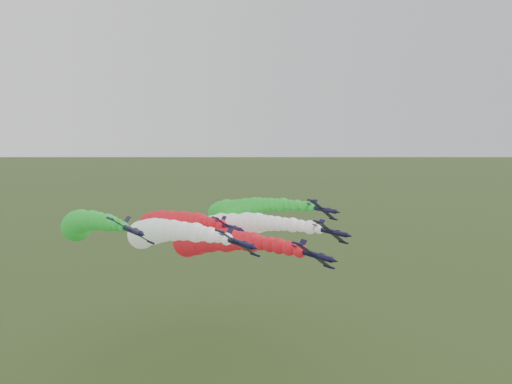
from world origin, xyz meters
The scene contains 6 objects.
jet_lead centered at (-1.41, 25.28, 32.83)m, with size 14.87×61.13×14.96m.
jet_inner_left centered at (-9.87, 33.21, 34.47)m, with size 14.72×60.98×14.81m.
jet_inner_right centered at (11.66, 34.48, 33.23)m, with size 14.78×61.04×14.87m.
jet_outer_left centered at (-21.84, 46.60, 35.71)m, with size 14.87×61.13×14.96m.
jet_outer_right centered at (21.38, 46.24, 34.87)m, with size 14.46×60.72×14.55m.
jet_trail centered at (1.11, 51.31, 32.71)m, with size 14.33×60.59×14.42m.
Camera 1 is at (-58.08, -68.15, 57.79)m, focal length 35.00 mm.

